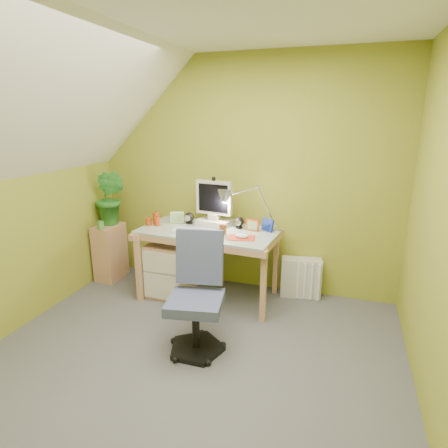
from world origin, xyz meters
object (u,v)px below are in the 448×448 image
(potted_plant, at_px, (110,198))
(radiator, at_px, (301,277))
(side_ledge, at_px, (110,252))
(desk, at_px, (209,264))
(monitor, at_px, (214,202))
(desk_lamp, at_px, (258,197))
(task_chair, at_px, (195,302))

(potted_plant, relative_size, radiator, 1.50)
(side_ledge, bearing_deg, desk, -4.13)
(monitor, relative_size, desk_lamp, 0.75)
(desk_lamp, xyz_separation_m, radiator, (0.44, 0.14, -0.84))
(desk, relative_size, side_ledge, 2.13)
(potted_plant, distance_m, radiator, 2.22)
(desk, relative_size, task_chair, 1.58)
(monitor, height_order, potted_plant, potted_plant)
(desk, bearing_deg, potted_plant, 178.12)
(radiator, bearing_deg, desk, -169.82)
(desk_lamp, distance_m, side_ledge, 1.83)
(monitor, bearing_deg, potted_plant, -171.93)
(task_chair, bearing_deg, desk, 93.73)
(task_chair, bearing_deg, potted_plant, 133.22)
(desk, height_order, task_chair, task_chair)
(desk_lamp, height_order, side_ledge, desk_lamp)
(side_ledge, height_order, radiator, side_ledge)
(desk_lamp, bearing_deg, side_ledge, 168.38)
(monitor, distance_m, desk_lamp, 0.46)
(desk, bearing_deg, radiator, 24.45)
(task_chair, relative_size, radiator, 2.10)
(potted_plant, relative_size, task_chair, 0.72)
(task_chair, bearing_deg, monitor, 91.42)
(monitor, bearing_deg, side_ledge, -169.65)
(side_ledge, xyz_separation_m, radiator, (2.12, 0.23, -0.11))
(task_chair, bearing_deg, radiator, 51.05)
(desk_lamp, relative_size, radiator, 1.60)
(monitor, xyz_separation_m, side_ledge, (-1.23, -0.09, -0.65))
(desk, relative_size, desk_lamp, 2.08)
(desk, xyz_separation_m, desk_lamp, (0.45, 0.18, 0.68))
(monitor, bearing_deg, radiator, 15.00)
(potted_plant, xyz_separation_m, radiator, (2.09, 0.18, -0.73))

